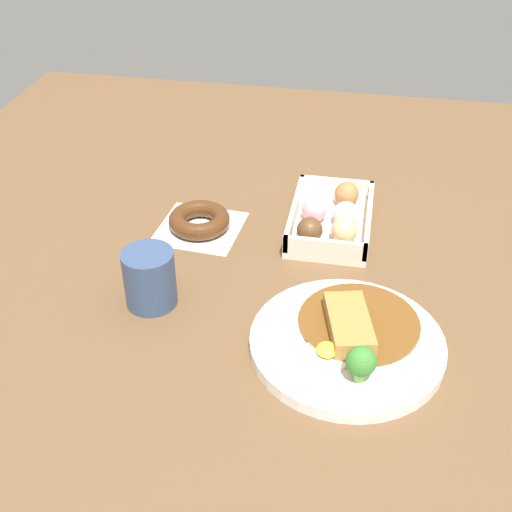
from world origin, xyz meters
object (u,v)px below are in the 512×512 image
object	(u,v)px
donut_box	(331,219)
curry_plate	(348,341)
chocolate_ring_donut	(199,221)
coffee_mug	(150,278)

from	to	relation	value
donut_box	curry_plate	bearing A→B (deg)	-170.04
donut_box	chocolate_ring_donut	world-z (taller)	donut_box
donut_box	chocolate_ring_donut	distance (m)	0.22
curry_plate	chocolate_ring_donut	xyz separation A→B (m)	(0.25, 0.27, 0.00)
chocolate_ring_donut	coffee_mug	xyz separation A→B (m)	(-0.20, 0.02, 0.03)
donut_box	coffee_mug	bearing A→B (deg)	135.13
curry_plate	coffee_mug	world-z (taller)	coffee_mug
curry_plate	coffee_mug	size ratio (longest dim) A/B	3.00
curry_plate	coffee_mug	distance (m)	0.29
chocolate_ring_donut	coffee_mug	bearing A→B (deg)	174.70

